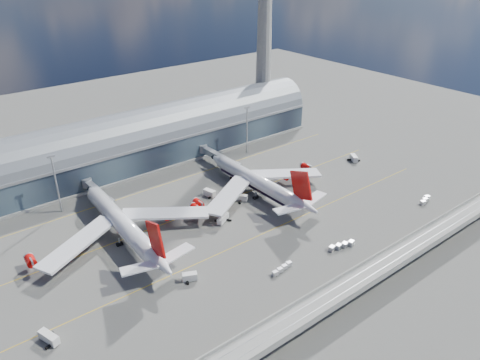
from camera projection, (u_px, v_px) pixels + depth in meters
ground at (236, 227)px, 185.20m from camera, size 500.00×500.00×0.00m
taxi_lines at (205, 205)px, 200.68m from camera, size 200.00×80.12×0.01m
terminal at (141, 142)px, 234.69m from camera, size 200.00×30.00×28.00m
control_tower at (264, 39)px, 266.84m from camera, size 19.00×19.00×103.00m
guideway at (345, 289)px, 144.28m from camera, size 220.00×8.50×7.20m
floodlight_mast_left at (56, 183)px, 189.97m from camera, size 3.00×0.70×25.70m
floodlight_mast_right at (247, 129)px, 245.13m from camera, size 3.00×0.70×25.70m
airliner_left at (124, 226)px, 174.24m from camera, size 70.40×73.94×22.54m
airliner_right at (258, 183)px, 206.89m from camera, size 67.35×70.36×22.39m
jet_bridge_left at (97, 192)px, 200.91m from camera, size 4.40×28.00×7.25m
jet_bridge_right at (218, 156)px, 234.12m from camera, size 4.40×32.00×7.25m
service_truck_0 at (49, 338)px, 131.54m from camera, size 4.32×7.25×2.85m
service_truck_1 at (190, 277)px, 155.51m from camera, size 5.41×4.14×2.85m
service_truck_2 at (223, 219)px, 188.50m from camera, size 7.46×5.41×2.67m
service_truck_3 at (354, 158)px, 240.97m from camera, size 5.45×6.54×3.02m
service_truck_4 at (209, 193)px, 207.19m from camera, size 3.87×5.95×3.18m
service_truck_5 at (240, 198)px, 203.69m from camera, size 5.66×6.02×2.89m
cargo_train_0 at (282, 269)px, 160.40m from camera, size 9.65×2.63×1.59m
cargo_train_1 at (342, 246)px, 172.30m from camera, size 11.15×4.41×1.84m
cargo_train_2 at (425, 200)px, 202.88m from camera, size 8.13×3.70×1.78m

